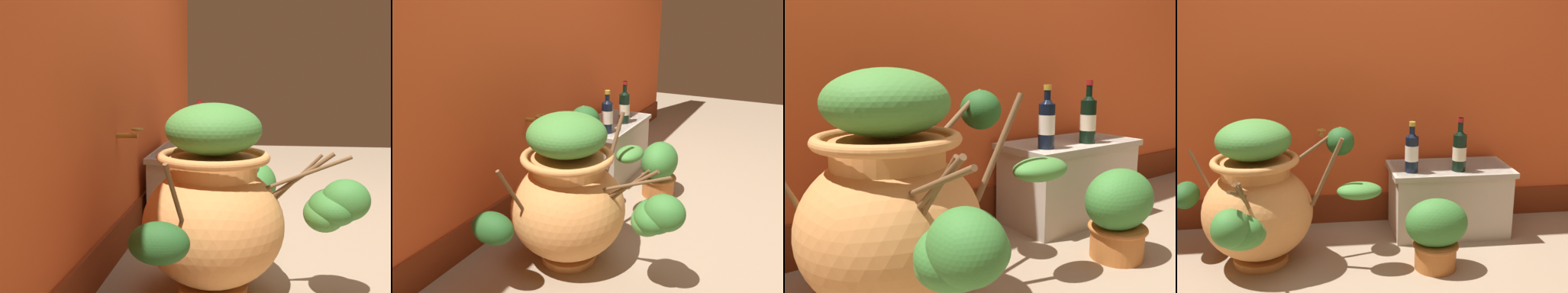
% 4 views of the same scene
% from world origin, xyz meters
% --- Properties ---
extents(terracotta_urn, '(1.07, 0.86, 0.76)m').
position_xyz_m(terracotta_urn, '(-0.56, 0.60, 0.36)').
color(terracotta_urn, '#D68E4C').
rests_on(terracotta_urn, ground_plane).
extents(stone_ledge, '(0.70, 0.37, 0.40)m').
position_xyz_m(stone_ledge, '(0.50, 0.88, 0.22)').
color(stone_ledge, beige).
rests_on(stone_ledge, ground_plane).
extents(wine_bottle_left, '(0.08, 0.08, 0.29)m').
position_xyz_m(wine_bottle_left, '(0.26, 0.81, 0.53)').
color(wine_bottle_left, black).
rests_on(wine_bottle_left, stone_ledge).
extents(wine_bottle_middle, '(0.08, 0.08, 0.30)m').
position_xyz_m(wine_bottle_middle, '(0.53, 0.80, 0.53)').
color(wine_bottle_middle, black).
rests_on(wine_bottle_middle, stone_ledge).
extents(potted_shrub, '(0.32, 0.23, 0.37)m').
position_xyz_m(potted_shrub, '(0.32, 0.45, 0.20)').
color(potted_shrub, '#C17033').
rests_on(potted_shrub, ground_plane).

